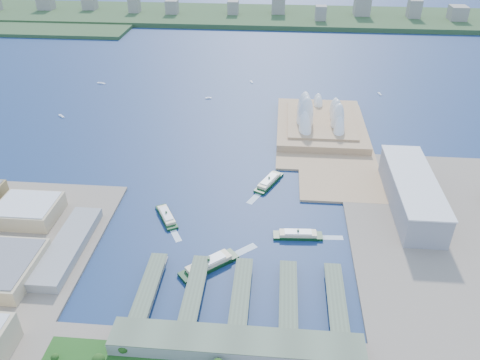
# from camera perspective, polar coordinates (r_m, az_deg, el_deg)

# --- Properties ---
(ground) EXTENTS (3000.00, 3000.00, 0.00)m
(ground) POSITION_cam_1_polar(r_m,az_deg,el_deg) (491.64, -0.74, -7.61)
(ground) COLOR #0D1D41
(ground) RESTS_ON ground
(peninsula) EXTENTS (135.00, 220.00, 3.00)m
(peninsula) POSITION_cam_1_polar(r_m,az_deg,el_deg) (712.09, 10.01, 5.57)
(peninsula) COLOR tan
(peninsula) RESTS_ON ground
(far_shore) EXTENTS (2200.00, 260.00, 12.00)m
(far_shore) POSITION_cam_1_polar(r_m,az_deg,el_deg) (1391.14, 3.42, 19.29)
(far_shore) COLOR #2D4926
(far_shore) RESTS_ON ground
(opera_house) EXTENTS (134.00, 180.00, 58.00)m
(opera_house) POSITION_cam_1_polar(r_m,az_deg,el_deg) (717.23, 9.94, 8.47)
(opera_house) COLOR white
(opera_house) RESTS_ON peninsula
(toaster_building) EXTENTS (45.00, 155.00, 35.00)m
(toaster_building) POSITION_cam_1_polar(r_m,az_deg,el_deg) (564.51, 20.20, -1.45)
(toaster_building) COLOR gray
(toaster_building) RESTS_ON east_land
(ferry_wharves) EXTENTS (184.00, 90.00, 9.30)m
(ferry_wharves) POSITION_cam_1_polar(r_m,az_deg,el_deg) (432.60, 0.16, -13.57)
(ferry_wharves) COLOR #515F48
(ferry_wharves) RESTS_ON ground
(terminal_building) EXTENTS (200.00, 28.00, 12.00)m
(terminal_building) POSITION_cam_1_polar(r_m,az_deg,el_deg) (389.75, -0.47, -19.44)
(terminal_building) COLOR gray
(terminal_building) RESTS_ON south_land
(far_skyline) EXTENTS (1900.00, 140.00, 55.00)m
(far_skyline) POSITION_cam_1_polar(r_m,az_deg,el_deg) (1364.51, 3.43, 20.48)
(far_skyline) COLOR gray
(far_skyline) RESTS_ON far_shore
(ferry_a) EXTENTS (34.36, 48.33, 9.16)m
(ferry_a) POSITION_cam_1_polar(r_m,az_deg,el_deg) (528.31, -8.96, -4.21)
(ferry_a) COLOR black
(ferry_a) RESTS_ON ground
(ferry_b) EXTENTS (36.24, 55.07, 10.30)m
(ferry_b) POSITION_cam_1_polar(r_m,az_deg,el_deg) (581.72, 3.56, -0.03)
(ferry_b) COLOR black
(ferry_b) RESTS_ON ground
(ferry_c) EXTENTS (56.74, 52.04, 11.62)m
(ferry_c) POSITION_cam_1_polar(r_m,az_deg,el_deg) (460.39, -3.82, -10.03)
(ferry_c) COLOR black
(ferry_c) RESTS_ON ground
(ferry_d) EXTENTS (52.50, 16.10, 9.80)m
(ferry_d) POSITION_cam_1_polar(r_m,az_deg,el_deg) (499.07, 7.07, -6.47)
(ferry_d) COLOR black
(ferry_d) RESTS_ON ground
(boat_a) EXTENTS (12.58, 11.73, 2.66)m
(boat_a) POSITION_cam_1_polar(r_m,az_deg,el_deg) (812.99, -20.95, 7.32)
(boat_a) COLOR white
(boat_a) RESTS_ON ground
(boat_b) EXTENTS (10.47, 4.89, 2.72)m
(boat_b) POSITION_cam_1_polar(r_m,az_deg,el_deg) (831.20, -3.86, 9.95)
(boat_b) COLOR white
(boat_b) RESTS_ON ground
(boat_c) EXTENTS (5.79, 11.97, 2.59)m
(boat_c) POSITION_cam_1_polar(r_m,az_deg,el_deg) (883.18, 16.66, 10.03)
(boat_c) COLOR white
(boat_c) RESTS_ON ground
(boat_d) EXTENTS (16.87, 7.76, 2.78)m
(boat_d) POSITION_cam_1_polar(r_m,az_deg,el_deg) (934.15, -16.55, 11.25)
(boat_d) COLOR white
(boat_d) RESTS_ON ground
(boat_e) EXTENTS (5.66, 11.02, 2.58)m
(boat_e) POSITION_cam_1_polar(r_m,az_deg,el_deg) (904.13, 1.42, 11.88)
(boat_e) COLOR white
(boat_e) RESTS_ON ground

